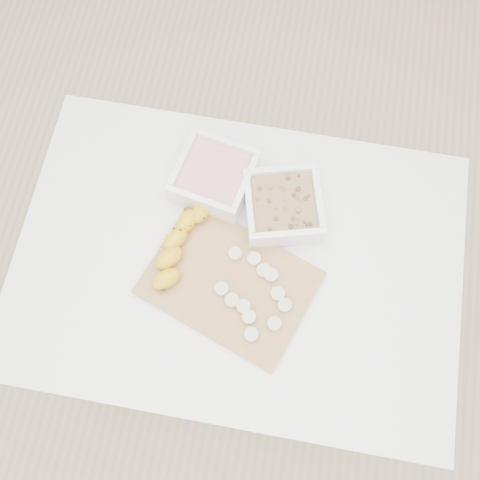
% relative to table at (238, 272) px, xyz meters
% --- Properties ---
extents(ground, '(3.50, 3.50, 0.00)m').
position_rel_table_xyz_m(ground, '(0.00, 0.00, -0.65)').
color(ground, '#C6AD89').
rests_on(ground, ground).
extents(table, '(1.00, 0.70, 0.75)m').
position_rel_table_xyz_m(table, '(0.00, 0.00, 0.00)').
color(table, white).
rests_on(table, ground).
extents(bowl_yogurt, '(0.19, 0.19, 0.08)m').
position_rel_table_xyz_m(bowl_yogurt, '(-0.09, 0.18, 0.14)').
color(bowl_yogurt, white).
rests_on(bowl_yogurt, table).
extents(bowl_granola, '(0.20, 0.20, 0.08)m').
position_rel_table_xyz_m(bowl_granola, '(0.08, 0.13, 0.14)').
color(bowl_granola, white).
rests_on(bowl_granola, table).
extents(cutting_board, '(0.41, 0.35, 0.01)m').
position_rel_table_xyz_m(cutting_board, '(-0.01, -0.05, 0.10)').
color(cutting_board, tan).
rests_on(cutting_board, table).
extents(banana, '(0.16, 0.23, 0.04)m').
position_rel_table_xyz_m(banana, '(-0.13, 0.00, 0.13)').
color(banana, gold).
rests_on(banana, cutting_board).
extents(banana_slices, '(0.17, 0.20, 0.02)m').
position_rel_table_xyz_m(banana_slices, '(0.05, -0.07, 0.12)').
color(banana_slices, beige).
rests_on(banana_slices, cutting_board).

